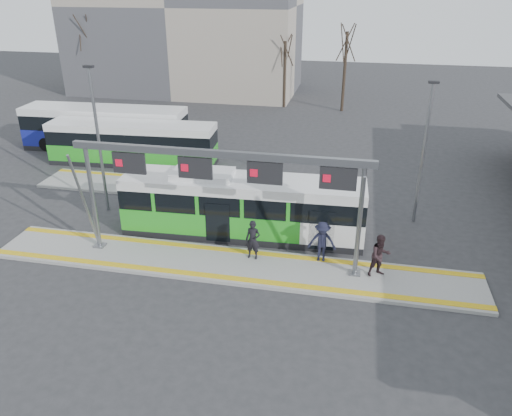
% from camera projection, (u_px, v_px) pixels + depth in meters
% --- Properties ---
extents(ground, '(120.00, 120.00, 0.00)m').
position_uv_depth(ground, '(230.00, 266.00, 22.46)').
color(ground, '#2D2D30').
rests_on(ground, ground).
extents(platform_main, '(22.00, 3.00, 0.15)m').
position_uv_depth(platform_main, '(230.00, 265.00, 22.43)').
color(platform_main, gray).
rests_on(platform_main, ground).
extents(platform_second, '(20.00, 3.00, 0.15)m').
position_uv_depth(platform_second, '(199.00, 190.00, 30.25)').
color(platform_second, gray).
rests_on(platform_second, ground).
extents(tactile_main, '(22.00, 2.65, 0.02)m').
position_uv_depth(tactile_main, '(230.00, 263.00, 22.39)').
color(tactile_main, gold).
rests_on(tactile_main, platform_main).
extents(tactile_second, '(20.00, 0.35, 0.02)m').
position_uv_depth(tactile_second, '(205.00, 182.00, 31.24)').
color(tactile_second, gold).
rests_on(tactile_second, platform_second).
extents(gantry, '(13.00, 1.68, 5.20)m').
position_uv_depth(gantry, '(221.00, 175.00, 20.92)').
color(gantry, slate).
rests_on(gantry, platform_main).
extents(apartment_block, '(24.50, 12.50, 18.40)m').
position_uv_depth(apartment_block, '(185.00, 3.00, 53.03)').
color(apartment_block, '#A19586').
rests_on(apartment_block, ground).
extents(hero_bus, '(11.97, 2.98, 3.27)m').
position_uv_depth(hero_bus, '(242.00, 207.00, 24.68)').
color(hero_bus, black).
rests_on(hero_bus, ground).
extents(bg_bus_green, '(11.53, 3.11, 2.85)m').
position_uv_depth(bg_bus_green, '(133.00, 144.00, 34.17)').
color(bg_bus_green, black).
rests_on(bg_bus_green, ground).
extents(bg_bus_blue, '(12.17, 3.30, 3.14)m').
position_uv_depth(bg_bus_blue, '(105.00, 129.00, 36.98)').
color(bg_bus_blue, black).
rests_on(bg_bus_blue, ground).
extents(passenger_a, '(0.70, 0.49, 1.84)m').
position_uv_depth(passenger_a, '(253.00, 240.00, 22.47)').
color(passenger_a, black).
rests_on(passenger_a, platform_main).
extents(passenger_b, '(1.16, 1.07, 1.91)m').
position_uv_depth(passenger_b, '(380.00, 256.00, 21.15)').
color(passenger_b, black).
rests_on(passenger_b, platform_main).
extents(passenger_c, '(1.27, 0.77, 1.93)m').
position_uv_depth(passenger_c, '(322.00, 242.00, 22.23)').
color(passenger_c, black).
rests_on(passenger_c, platform_main).
extents(tree_left, '(1.40, 1.40, 7.11)m').
position_uv_depth(tree_left, '(285.00, 51.00, 47.21)').
color(tree_left, '#382B21').
rests_on(tree_left, ground).
extents(tree_mid, '(1.40, 1.40, 8.23)m').
position_uv_depth(tree_mid, '(347.00, 43.00, 45.46)').
color(tree_mid, '#382B21').
rests_on(tree_mid, ground).
extents(tree_far, '(1.40, 1.40, 8.64)m').
position_uv_depth(tree_far, '(84.00, 33.00, 50.73)').
color(tree_far, '#382B21').
rests_on(tree_far, ground).
extents(lamp_west, '(0.50, 0.25, 7.88)m').
position_uv_depth(lamp_west, '(98.00, 138.00, 26.07)').
color(lamp_west, slate).
rests_on(lamp_west, ground).
extents(lamp_east, '(0.50, 0.25, 7.38)m').
position_uv_depth(lamp_east, '(424.00, 151.00, 24.94)').
color(lamp_east, slate).
rests_on(lamp_east, ground).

